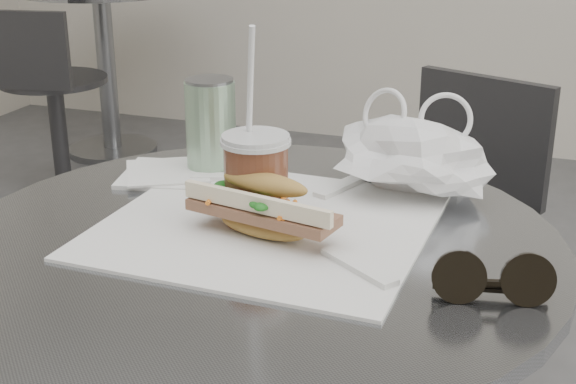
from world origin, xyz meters
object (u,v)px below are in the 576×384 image
(bg_table, at_px, (105,52))
(drink_can, at_px, (211,126))
(iced_coffee, at_px, (256,179))
(sunglasses, at_px, (493,282))
(bg_chair, at_px, (52,117))
(chair_far, at_px, (438,275))
(banh_mi, at_px, (263,207))

(bg_table, distance_m, drink_can, 2.49)
(iced_coffee, height_order, sunglasses, iced_coffee)
(drink_can, bearing_deg, bg_chair, 133.38)
(chair_far, xyz_separation_m, drink_can, (-0.27, -0.57, 0.47))
(bg_chair, relative_size, iced_coffee, 2.95)
(bg_table, height_order, chair_far, chair_far)
(banh_mi, distance_m, sunglasses, 0.29)
(bg_table, height_order, iced_coffee, iced_coffee)
(chair_far, distance_m, bg_chair, 1.78)
(banh_mi, relative_size, drink_can, 1.74)
(bg_chair, bearing_deg, banh_mi, -57.58)
(iced_coffee, bearing_deg, drink_can, 129.87)
(bg_table, xyz_separation_m, chair_far, (1.72, -1.43, -0.12))
(bg_table, xyz_separation_m, banh_mi, (1.61, -2.20, 0.32))
(bg_table, bearing_deg, banh_mi, -53.78)
(drink_can, bearing_deg, chair_far, 64.48)
(bg_table, relative_size, bg_chair, 0.98)
(banh_mi, xyz_separation_m, iced_coffee, (-0.02, 0.04, 0.02))
(sunglasses, xyz_separation_m, drink_can, (-0.44, 0.27, 0.05))
(chair_far, bearing_deg, bg_table, -17.57)
(chair_far, height_order, banh_mi, banh_mi)
(sunglasses, bearing_deg, chair_far, 87.44)
(chair_far, relative_size, bg_chair, 1.01)
(chair_far, bearing_deg, iced_coffee, 102.05)
(iced_coffee, xyz_separation_m, sunglasses, (0.30, -0.11, -0.04))
(banh_mi, bearing_deg, bg_table, 137.37)
(bg_chair, bearing_deg, iced_coffee, -57.38)
(bg_chair, relative_size, drink_can, 5.28)
(banh_mi, height_order, drink_can, drink_can)
(bg_chair, height_order, drink_can, drink_can)
(iced_coffee, distance_m, drink_can, 0.22)
(iced_coffee, bearing_deg, sunglasses, -19.15)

